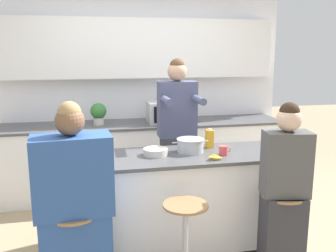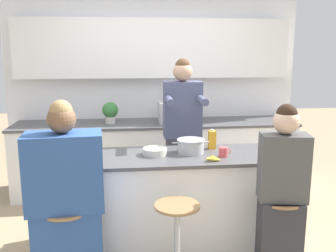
# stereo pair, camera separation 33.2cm
# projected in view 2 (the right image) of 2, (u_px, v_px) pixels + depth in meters

# --- Properties ---
(ground_plane) EXTENTS (16.00, 16.00, 0.00)m
(ground_plane) POSITION_uv_depth(u_px,v_px,m) (169.00, 247.00, 3.48)
(ground_plane) COLOR tan
(wall_back) EXTENTS (3.82, 0.22, 2.70)m
(wall_back) POSITION_uv_depth(u_px,v_px,m) (154.00, 70.00, 4.93)
(wall_back) COLOR white
(wall_back) RESTS_ON ground_plane
(back_counter) EXTENTS (3.54, 0.68, 0.91)m
(back_counter) POSITION_uv_depth(u_px,v_px,m) (156.00, 157.00, 4.82)
(back_counter) COLOR white
(back_counter) RESTS_ON ground_plane
(kitchen_island) EXTENTS (2.05, 0.67, 0.89)m
(kitchen_island) POSITION_uv_depth(u_px,v_px,m) (169.00, 202.00, 3.39)
(kitchen_island) COLOR black
(kitchen_island) RESTS_ON ground_plane
(bar_stool_leftmost) EXTENTS (0.38, 0.38, 0.67)m
(bar_stool_leftmost) POSITION_uv_depth(u_px,v_px,m) (68.00, 249.00, 2.78)
(bar_stool_leftmost) COLOR #997047
(bar_stool_leftmost) RESTS_ON ground_plane
(bar_stool_center) EXTENTS (0.38, 0.38, 0.67)m
(bar_stool_center) POSITION_uv_depth(u_px,v_px,m) (177.00, 244.00, 2.86)
(bar_stool_center) COLOR #997047
(bar_stool_center) RESTS_ON ground_plane
(bar_stool_rightmost) EXTENTS (0.38, 0.38, 0.67)m
(bar_stool_rightmost) POSITION_uv_depth(u_px,v_px,m) (279.00, 237.00, 2.97)
(bar_stool_rightmost) COLOR #997047
(bar_stool_rightmost) RESTS_ON ground_plane
(person_cooking) EXTENTS (0.40, 0.54, 1.72)m
(person_cooking) POSITION_uv_depth(u_px,v_px,m) (182.00, 142.00, 3.90)
(person_cooking) COLOR #383842
(person_cooking) RESTS_ON ground_plane
(person_wrapped_blanket) EXTENTS (0.56, 0.33, 1.47)m
(person_wrapped_blanket) POSITION_uv_depth(u_px,v_px,m) (66.00, 206.00, 2.72)
(person_wrapped_blanket) COLOR #2D5193
(person_wrapped_blanket) RESTS_ON ground_plane
(person_seated_near) EXTENTS (0.39, 0.32, 1.41)m
(person_seated_near) POSITION_uv_depth(u_px,v_px,m) (281.00, 201.00, 2.90)
(person_seated_near) COLOR #333338
(person_seated_near) RESTS_ON ground_plane
(cooking_pot) EXTENTS (0.34, 0.25, 0.12)m
(cooking_pot) POSITION_uv_depth(u_px,v_px,m) (191.00, 146.00, 3.37)
(cooking_pot) COLOR #B7BABC
(cooking_pot) RESTS_ON kitchen_island
(fruit_bowl) EXTENTS (0.21, 0.21, 0.06)m
(fruit_bowl) POSITION_uv_depth(u_px,v_px,m) (155.00, 151.00, 3.32)
(fruit_bowl) COLOR silver
(fruit_bowl) RESTS_ON kitchen_island
(coffee_cup_near) EXTENTS (0.12, 0.09, 0.09)m
(coffee_cup_near) POSITION_uv_depth(u_px,v_px,m) (81.00, 158.00, 3.05)
(coffee_cup_near) COLOR #4C7099
(coffee_cup_near) RESTS_ON kitchen_island
(coffee_cup_far) EXTENTS (0.11, 0.08, 0.08)m
(coffee_cup_far) POSITION_uv_depth(u_px,v_px,m) (223.00, 152.00, 3.25)
(coffee_cup_far) COLOR #DB4C51
(coffee_cup_far) RESTS_ON kitchen_island
(banana_bunch) EXTENTS (0.14, 0.10, 0.05)m
(banana_bunch) POSITION_uv_depth(u_px,v_px,m) (212.00, 159.00, 3.13)
(banana_bunch) COLOR yellow
(banana_bunch) RESTS_ON kitchen_island
(juice_carton) EXTENTS (0.07, 0.07, 0.18)m
(juice_carton) POSITION_uv_depth(u_px,v_px,m) (212.00, 140.00, 3.52)
(juice_carton) COLOR gold
(juice_carton) RESTS_ON kitchen_island
(microwave) EXTENTS (0.50, 0.34, 0.26)m
(microwave) POSITION_uv_depth(u_px,v_px,m) (178.00, 112.00, 4.69)
(microwave) COLOR #B2B5B7
(microwave) RESTS_ON back_counter
(potted_plant) EXTENTS (0.20, 0.20, 0.27)m
(potted_plant) POSITION_uv_depth(u_px,v_px,m) (110.00, 111.00, 4.64)
(potted_plant) COLOR beige
(potted_plant) RESTS_ON back_counter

